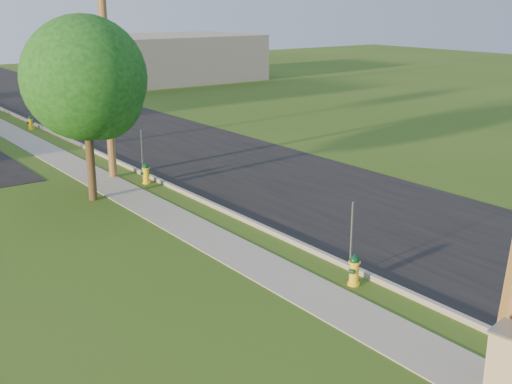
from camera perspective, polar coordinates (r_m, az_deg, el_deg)
ground_plane at (r=14.49m, az=19.59°, el=-12.67°), size 140.00×140.00×0.00m
road at (r=23.72m, az=5.90°, el=-0.27°), size 8.00×120.00×0.02m
curb at (r=21.33m, az=-2.10°, el=-1.95°), size 0.15×120.00×0.15m
sidewalk at (r=20.48m, az=-6.15°, el=-3.02°), size 1.50×120.00×0.03m
utility_pole_mid at (r=25.93m, az=-13.26°, el=11.95°), size 1.40×0.32×9.80m
sign_post_near at (r=16.65m, az=8.50°, el=-4.18°), size 0.05×0.04×2.00m
sign_post_mid at (r=25.98m, az=-10.08°, el=3.30°), size 0.05×0.04×2.00m
sign_post_far at (r=37.13m, az=-18.61°, el=6.65°), size 0.05×0.04×2.00m
distant_building at (r=59.44m, az=-7.34°, el=11.76°), size 14.00×10.00×4.00m
tree_verge at (r=22.96m, az=-14.69°, el=9.37°), size 4.28×4.28×6.49m
hydrant_near at (r=16.33m, az=8.73°, el=-6.87°), size 0.42×0.38×0.82m
hydrant_mid at (r=25.40m, az=-9.75°, el=1.63°), size 0.43×0.38×0.83m
hydrant_far at (r=37.97m, az=-19.41°, el=5.82°), size 0.41×0.36×0.78m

